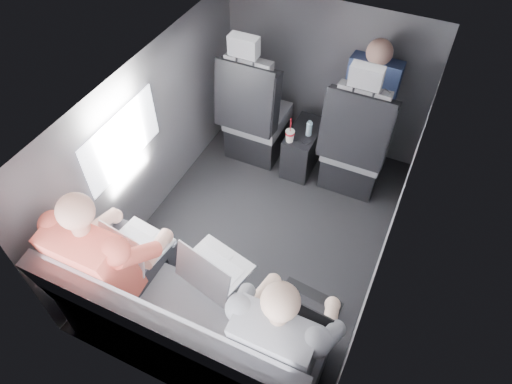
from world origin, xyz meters
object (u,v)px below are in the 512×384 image
at_px(rear_bench, 188,332).
at_px(laptop_silver, 212,268).
at_px(passenger_front_right, 370,95).
at_px(front_seat_left, 255,119).
at_px(center_console, 303,148).
at_px(laptop_white, 135,244).
at_px(water_bottle, 309,129).
at_px(passenger_rear_left, 113,257).
at_px(soda_cup, 290,135).
at_px(front_seat_right, 355,148).
at_px(laptop_black, 304,312).
at_px(passenger_rear_right, 284,333).

bearing_deg(rear_bench, laptop_silver, 82.84).
relative_size(laptop_silver, passenger_front_right, 0.55).
height_order(rear_bench, laptop_silver, rear_bench).
distance_m(front_seat_left, center_console, 0.49).
bearing_deg(center_console, laptop_white, -105.51).
bearing_deg(laptop_silver, passenger_front_right, 77.94).
relative_size(water_bottle, passenger_rear_left, 0.11).
xyz_separation_m(center_console, laptop_white, (-0.47, -1.71, 0.44)).
relative_size(laptop_silver, passenger_rear_left, 0.34).
relative_size(center_console, passenger_front_right, 0.61).
bearing_deg(center_console, water_bottle, -40.45).
height_order(soda_cup, water_bottle, soda_cup).
bearing_deg(passenger_rear_left, rear_bench, -10.23).
height_order(center_console, laptop_white, laptop_white).
xyz_separation_m(front_seat_right, center_console, (-0.45, 0.04, -0.20)).
height_order(laptop_black, passenger_rear_left, passenger_rear_left).
bearing_deg(passenger_rear_left, laptop_silver, 18.73).
height_order(laptop_black, passenger_front_right, passenger_front_right).
height_order(water_bottle, laptop_silver, laptop_silver).
height_order(rear_bench, laptop_white, rear_bench).
height_order(front_seat_left, soda_cup, front_seat_left).
bearing_deg(center_console, rear_bench, -90.00).
xyz_separation_m(front_seat_left, center_console, (0.45, 0.04, -0.20)).
relative_size(laptop_white, laptop_black, 1.02).
height_order(front_seat_right, passenger_rear_left, passenger_rear_left).
distance_m(front_seat_left, front_seat_right, 0.90).
bearing_deg(passenger_rear_right, center_console, 107.14).
relative_size(passenger_rear_right, passenger_front_right, 1.54).
bearing_deg(laptop_white, passenger_rear_right, -7.55).
bearing_deg(laptop_silver, front_seat_right, 75.64).
distance_m(water_bottle, passenger_rear_right, 1.89).
height_order(front_seat_left, passenger_rear_left, passenger_rear_left).
distance_m(front_seat_right, rear_bench, 1.96).
distance_m(rear_bench, passenger_rear_right, 0.66).
bearing_deg(front_seat_right, rear_bench, -103.31).
xyz_separation_m(laptop_silver, passenger_rear_right, (0.53, -0.19, -0.01)).
bearing_deg(front_seat_right, water_bottle, 179.96).
bearing_deg(passenger_front_right, passenger_rear_left, -114.91).
bearing_deg(passenger_rear_left, soda_cup, 74.74).
xyz_separation_m(laptop_white, laptop_black, (1.09, 0.02, -0.00)).
distance_m(laptop_black, passenger_rear_left, 1.15).
xyz_separation_m(front_seat_right, passenger_rear_right, (0.12, -1.81, 0.23)).
bearing_deg(laptop_black, passenger_front_right, 95.44).
height_order(front_seat_left, laptop_black, front_seat_left).
bearing_deg(passenger_front_right, center_console, -153.46).
distance_m(center_console, passenger_front_right, 0.73).
relative_size(rear_bench, passenger_rear_right, 1.31).
height_order(center_console, laptop_silver, laptop_silver).
distance_m(laptop_black, passenger_front_right, 1.92).
xyz_separation_m(rear_bench, passenger_front_right, (0.44, 2.16, 0.44)).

